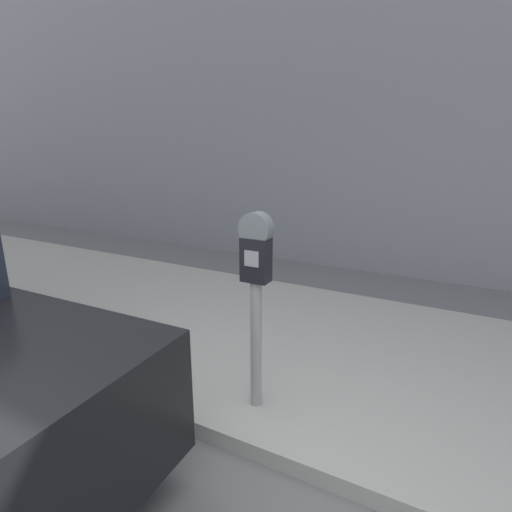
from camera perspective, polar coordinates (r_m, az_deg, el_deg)
name	(u,v)px	position (r m, az deg, el deg)	size (l,w,h in m)	color
sidewalk	(311,348)	(3.82, 7.87, -12.91)	(24.00, 2.80, 0.12)	#9E9B96
building_facade	(396,37)	(6.34, 19.34, 27.43)	(24.00, 0.30, 6.51)	gray
parking_meter	(256,283)	(2.57, 0.00, -3.85)	(0.21, 0.12, 1.36)	gray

